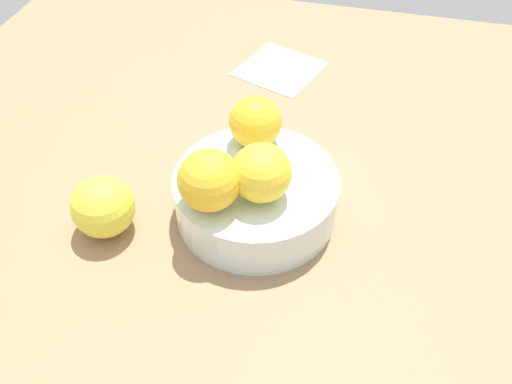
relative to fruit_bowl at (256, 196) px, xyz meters
The scene contains 7 objects.
ground_plane 3.68cm from the fruit_bowl, ahead, with size 110.00×110.00×2.00cm, color #997551.
fruit_bowl is the anchor object (origin of this frame).
orange_in_bowl_0 6.74cm from the fruit_bowl, 116.28° to the left, with size 6.52×6.52×6.52cm, color yellow.
orange_in_bowl_1 8.83cm from the fruit_bowl, 52.08° to the left, with size 6.71×6.71×6.71cm, color yellow.
orange_in_bowl_2 8.68cm from the fruit_bowl, 75.53° to the right, with size 6.24×6.24×6.24cm, color yellow.
orange_loose_0 17.43cm from the fruit_bowl, 22.22° to the left, with size 7.20×7.20×7.20cm, color yellow.
folded_napkin 31.41cm from the fruit_bowl, 83.23° to the right, with size 11.70×11.70×0.30cm, color white.
Camera 1 is at (-10.59, 43.09, 48.24)cm, focal length 38.20 mm.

